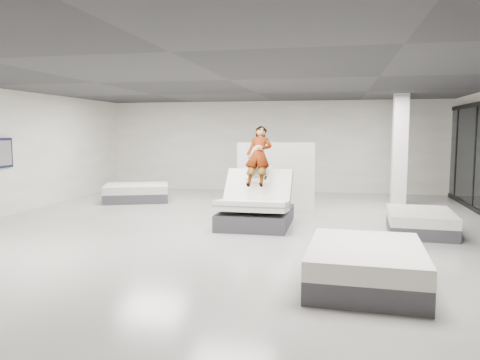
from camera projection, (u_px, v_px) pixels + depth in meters
The scene contains 9 objects.
room at pixel (229, 157), 9.84m from camera, with size 14.00×14.04×3.20m.
hero_bed at pixel (256, 208), 10.63m from camera, with size 1.56×2.05×1.35m.
person at pixel (259, 168), 10.87m from camera, with size 0.58×0.38×1.59m, color slate.
remote at pixel (266, 178), 10.50m from camera, with size 0.05×0.14×0.03m, color black.
divider_panel at pixel (276, 178), 12.28m from camera, with size 2.03×0.09×1.84m, color white.
flat_bed_right_far at pixel (420, 222), 9.84m from camera, with size 1.38×1.79×0.47m.
flat_bed_right_near at pixel (365, 266), 6.50m from camera, with size 1.64×2.13×0.56m.
flat_bed_left_far at pixel (137, 193), 14.34m from camera, with size 2.26×1.99×0.52m.
column at pixel (400, 150), 13.42m from camera, with size 0.40×0.40×3.20m, color silver.
Camera 1 is at (2.21, -9.58, 2.15)m, focal length 35.00 mm.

